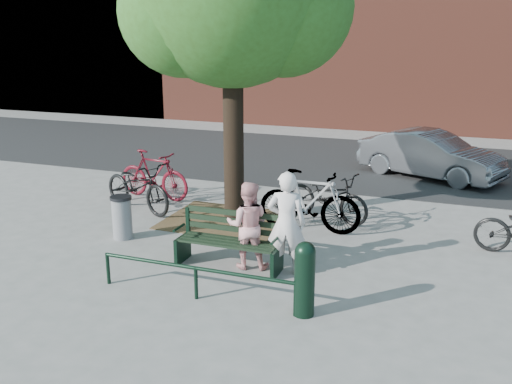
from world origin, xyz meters
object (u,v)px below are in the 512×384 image
at_px(park_bench, 230,239).
at_px(person_right, 248,225).
at_px(bollard, 305,276).
at_px(bicycle_c, 327,196).
at_px(litter_bin, 122,217).
at_px(parked_car, 430,155).
at_px(person_left, 286,223).

height_order(park_bench, person_right, person_right).
relative_size(bollard, bicycle_c, 0.56).
distance_m(person_right, litter_bin, 2.75).
relative_size(park_bench, litter_bin, 2.13).
relative_size(park_bench, parked_car, 0.46).
bearing_deg(person_left, parked_car, -114.46).
bearing_deg(parked_car, person_right, -175.27).
distance_m(park_bench, litter_bin, 2.47).
height_order(park_bench, litter_bin, park_bench).
bearing_deg(litter_bin, bicycle_c, 35.85).
bearing_deg(parked_car, person_left, -170.46).
distance_m(bicycle_c, parked_car, 4.66).
distance_m(person_left, person_right, 0.66).
xyz_separation_m(person_left, litter_bin, (-3.35, 0.45, -0.43)).
distance_m(bollard, bicycle_c, 4.19).
bearing_deg(person_left, bicycle_c, -100.87).
height_order(person_left, bollard, person_left).
relative_size(bollard, parked_car, 0.29).
relative_size(person_right, bicycle_c, 0.76).
xyz_separation_m(park_bench, bollard, (1.60, -1.20, 0.09)).
bearing_deg(park_bench, person_left, 4.32).
bearing_deg(bicycle_c, person_left, -160.12).
bearing_deg(bicycle_c, parked_car, -2.00).
relative_size(person_left, parked_car, 0.45).
xyz_separation_m(litter_bin, parked_car, (5.07, 6.75, 0.20)).
relative_size(person_right, bollard, 1.36).
relative_size(person_left, litter_bin, 2.06).
bearing_deg(person_right, parked_car, -122.54).
xyz_separation_m(bollard, parked_car, (1.06, 8.47, 0.05)).
relative_size(person_right, litter_bin, 1.78).
height_order(bollard, parked_car, parked_car).
relative_size(person_right, parked_car, 0.39).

